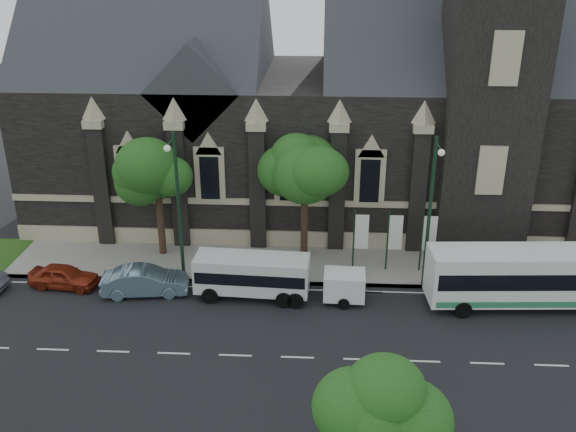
# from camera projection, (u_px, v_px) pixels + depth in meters

# --- Properties ---
(ground) EXTENTS (160.00, 160.00, 0.00)m
(ground) POSITION_uv_depth(u_px,v_px,m) (235.00, 355.00, 30.41)
(ground) COLOR black
(ground) RESTS_ON ground
(sidewalk) EXTENTS (80.00, 5.00, 0.15)m
(sidewalk) POSITION_uv_depth(u_px,v_px,m) (255.00, 263.00, 39.10)
(sidewalk) COLOR gray
(sidewalk) RESTS_ON ground
(museum) EXTENTS (40.00, 17.70, 29.90)m
(museum) POSITION_uv_depth(u_px,v_px,m) (339.00, 101.00, 44.18)
(museum) COLOR black
(museum) RESTS_ON ground
(tree_park_east) EXTENTS (3.40, 3.40, 6.28)m
(tree_park_east) POSITION_uv_depth(u_px,v_px,m) (388.00, 416.00, 19.73)
(tree_park_east) COLOR black
(tree_park_east) RESTS_ON ground
(tree_walk_right) EXTENTS (4.08, 4.08, 7.80)m
(tree_walk_right) POSITION_uv_depth(u_px,v_px,m) (308.00, 170.00, 37.79)
(tree_walk_right) COLOR black
(tree_walk_right) RESTS_ON ground
(tree_walk_left) EXTENTS (3.91, 3.91, 7.64)m
(tree_walk_left) POSITION_uv_depth(u_px,v_px,m) (160.00, 169.00, 38.25)
(tree_walk_left) COLOR black
(tree_walk_left) RESTS_ON ground
(street_lamp_near) EXTENTS (0.36, 1.88, 9.00)m
(street_lamp_near) POSITION_uv_depth(u_px,v_px,m) (431.00, 206.00, 34.42)
(street_lamp_near) COLOR #16311E
(street_lamp_near) RESTS_ON ground
(street_lamp_mid) EXTENTS (0.36, 1.88, 9.00)m
(street_lamp_mid) POSITION_uv_depth(u_px,v_px,m) (178.00, 201.00, 35.10)
(street_lamp_mid) COLOR #16311E
(street_lamp_mid) RESTS_ON ground
(banner_flag_left) EXTENTS (0.90, 0.10, 4.00)m
(banner_flag_left) POSITION_uv_depth(u_px,v_px,m) (359.00, 235.00, 37.42)
(banner_flag_left) COLOR #16311E
(banner_flag_left) RESTS_ON ground
(banner_flag_center) EXTENTS (0.90, 0.10, 4.00)m
(banner_flag_center) POSITION_uv_depth(u_px,v_px,m) (393.00, 236.00, 37.33)
(banner_flag_center) COLOR #16311E
(banner_flag_center) RESTS_ON ground
(banner_flag_right) EXTENTS (0.90, 0.10, 4.00)m
(banner_flag_right) POSITION_uv_depth(u_px,v_px,m) (427.00, 237.00, 37.23)
(banner_flag_right) COLOR #16311E
(banner_flag_right) RESTS_ON ground
(tour_coach) EXTENTS (11.51, 3.21, 3.32)m
(tour_coach) POSITION_uv_depth(u_px,v_px,m) (534.00, 276.00, 33.94)
(tour_coach) COLOR white
(tour_coach) RESTS_ON ground
(shuttle_bus) EXTENTS (6.43, 2.59, 2.44)m
(shuttle_bus) POSITION_uv_depth(u_px,v_px,m) (253.00, 274.00, 35.02)
(shuttle_bus) COLOR silver
(shuttle_bus) RESTS_ON ground
(box_trailer) EXTENTS (3.29, 1.93, 1.74)m
(box_trailer) POSITION_uv_depth(u_px,v_px,m) (344.00, 285.00, 34.71)
(box_trailer) COLOR white
(box_trailer) RESTS_ON ground
(sedan) EXTENTS (5.01, 2.30, 1.59)m
(sedan) POSITION_uv_depth(u_px,v_px,m) (145.00, 281.00, 35.53)
(sedan) COLOR slate
(sedan) RESTS_ON ground
(car_far_red) EXTENTS (4.13, 2.03, 1.36)m
(car_far_red) POSITION_uv_depth(u_px,v_px,m) (64.00, 276.00, 36.30)
(car_far_red) COLOR maroon
(car_far_red) RESTS_ON ground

